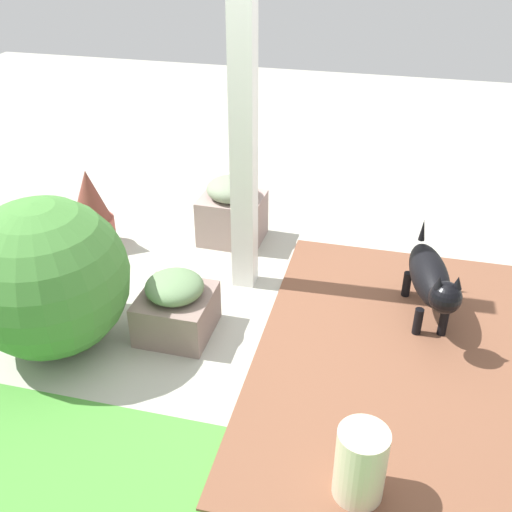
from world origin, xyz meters
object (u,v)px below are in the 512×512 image
(porch_pillar, at_px, (243,123))
(stone_planter_nearest, at_px, (232,211))
(stone_planter_mid, at_px, (176,306))
(round_shrub, at_px, (47,278))
(ceramic_urn, at_px, (360,465))
(dog, at_px, (431,279))
(terracotta_pot_spiky, at_px, (91,211))

(porch_pillar, distance_m, stone_planter_nearest, 1.06)
(porch_pillar, height_order, stone_planter_nearest, porch_pillar)
(stone_planter_nearest, height_order, stone_planter_mid, stone_planter_nearest)
(round_shrub, height_order, ceramic_urn, round_shrub)
(ceramic_urn, bearing_deg, stone_planter_mid, -37.65)
(porch_pillar, xyz_separation_m, dog, (-1.19, 0.17, -0.81))
(stone_planter_mid, xyz_separation_m, dog, (-1.45, -0.46, 0.13))
(terracotta_pot_spiky, xyz_separation_m, ceramic_urn, (-2.12, 1.73, -0.10))
(stone_planter_nearest, relative_size, ceramic_urn, 1.32)
(porch_pillar, distance_m, ceramic_urn, 2.01)
(terracotta_pot_spiky, bearing_deg, round_shrub, 106.17)
(porch_pillar, distance_m, dog, 1.45)
(stone_planter_nearest, bearing_deg, round_shrub, 65.56)
(dog, distance_m, ceramic_urn, 1.39)
(stone_planter_nearest, distance_m, dog, 1.60)
(stone_planter_mid, xyz_separation_m, round_shrub, (0.64, 0.27, 0.27))
(porch_pillar, bearing_deg, stone_planter_mid, 67.90)
(stone_planter_nearest, height_order, dog, dog)
(terracotta_pot_spiky, xyz_separation_m, dog, (-2.40, 0.36, 0.02))
(terracotta_pot_spiky, height_order, ceramic_urn, terracotta_pot_spiky)
(porch_pillar, xyz_separation_m, stone_planter_mid, (0.26, 0.63, -0.93))
(stone_planter_nearest, height_order, ceramic_urn, stone_planter_nearest)
(round_shrub, bearing_deg, stone_planter_nearest, -114.44)
(ceramic_urn, bearing_deg, terracotta_pot_spiky, -39.10)
(round_shrub, bearing_deg, dog, -160.76)
(porch_pillar, relative_size, stone_planter_mid, 5.15)
(stone_planter_mid, bearing_deg, dog, -162.38)
(stone_planter_nearest, height_order, terracotta_pot_spiky, terracotta_pot_spiky)
(round_shrub, xyz_separation_m, ceramic_urn, (-1.81, 0.63, -0.27))
(terracotta_pot_spiky, bearing_deg, ceramic_urn, 140.90)
(stone_planter_nearest, xyz_separation_m, stone_planter_mid, (0.01, 1.17, -0.06))
(stone_planter_mid, xyz_separation_m, ceramic_urn, (-1.17, 0.90, 0.01))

